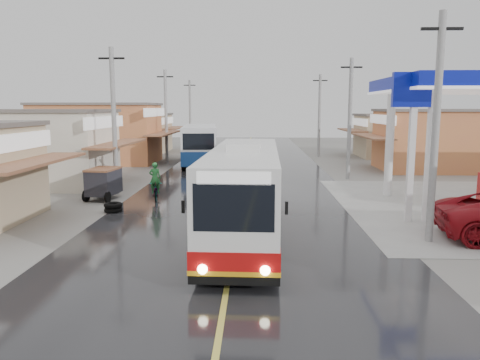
{
  "coord_description": "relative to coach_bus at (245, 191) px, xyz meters",
  "views": [
    {
      "loc": [
        0.75,
        -16.5,
        4.77
      ],
      "look_at": [
        0.06,
        4.23,
        1.57
      ],
      "focal_mm": 35.0,
      "sensor_mm": 36.0,
      "label": 1
    }
  ],
  "objects": [
    {
      "name": "coach_bus",
      "position": [
        0.0,
        0.0,
        0.0
      ],
      "size": [
        2.84,
        11.45,
        3.56
      ],
      "rotation": [
        0.0,
        0.0,
        -0.03
      ],
      "color": "silver",
      "rests_on": "road"
    },
    {
      "name": "ground",
      "position": [
        -0.36,
        -0.51,
        -1.72
      ],
      "size": [
        120.0,
        120.0,
        0.0
      ],
      "primitive_type": "plane",
      "color": "slate",
      "rests_on": "ground"
    },
    {
      "name": "shopfronts_left",
      "position": [
        -13.36,
        17.49,
        -1.72
      ],
      "size": [
        11.0,
        44.0,
        5.2
      ],
      "primitive_type": null,
      "color": "tan",
      "rests_on": "ground"
    },
    {
      "name": "utility_poles_left",
      "position": [
        -7.36,
        15.49,
        -1.72
      ],
      "size": [
        1.6,
        50.0,
        8.0
      ],
      "primitive_type": null,
      "color": "gray",
      "rests_on": "ground"
    },
    {
      "name": "second_bus",
      "position": [
        -4.29,
        22.13,
        0.05
      ],
      "size": [
        3.62,
        10.11,
        3.28
      ],
      "rotation": [
        0.0,
        0.0,
        0.1
      ],
      "color": "silver",
      "rests_on": "road"
    },
    {
      "name": "tricycle_near",
      "position": [
        -7.58,
        6.92,
        -0.77
      ],
      "size": [
        1.64,
        2.3,
        1.66
      ],
      "rotation": [
        0.0,
        0.0,
        -0.11
      ],
      "color": "#26262D",
      "rests_on": "ground"
    },
    {
      "name": "cyclist",
      "position": [
        -4.8,
        6.86,
        -1.06
      ],
      "size": [
        0.96,
        1.94,
        2.01
      ],
      "rotation": [
        0.0,
        0.0,
        0.17
      ],
      "color": "black",
      "rests_on": "ground"
    },
    {
      "name": "tyre_stack",
      "position": [
        -6.18,
        3.94,
        -1.5
      ],
      "size": [
        0.85,
        0.85,
        0.44
      ],
      "color": "black",
      "rests_on": "ground"
    },
    {
      "name": "utility_poles_right",
      "position": [
        6.64,
        14.49,
        -1.72
      ],
      "size": [
        1.6,
        36.0,
        8.0
      ],
      "primitive_type": null,
      "color": "gray",
      "rests_on": "ground"
    },
    {
      "name": "centre_line",
      "position": [
        -0.36,
        14.49,
        -1.69
      ],
      "size": [
        0.15,
        90.0,
        0.01
      ],
      "primitive_type": "cube",
      "color": "#D8CC4C",
      "rests_on": "road"
    },
    {
      "name": "road",
      "position": [
        -0.36,
        14.49,
        -1.71
      ],
      "size": [
        12.0,
        90.0,
        0.02
      ],
      "primitive_type": "cube",
      "color": "black",
      "rests_on": "ground"
    }
  ]
}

